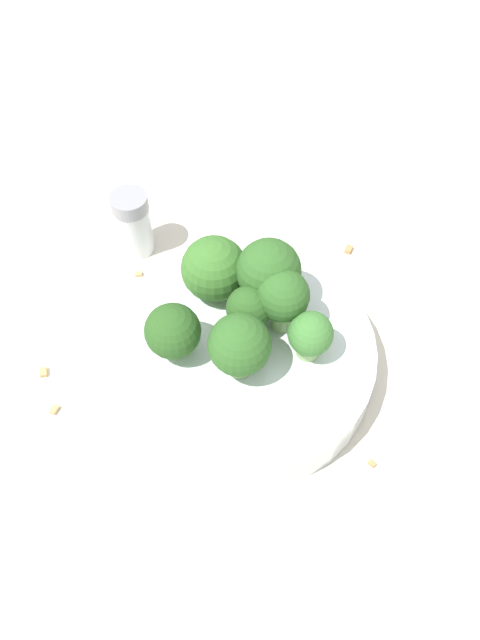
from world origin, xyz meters
name	(u,v)px	position (x,y,z in m)	size (l,w,h in m)	color
ground_plane	(240,367)	(0.00, 0.00, 0.00)	(3.00, 3.00, 0.00)	beige
bowl	(240,356)	(0.00, 0.00, 0.02)	(0.21, 0.21, 0.03)	silver
broccoli_floret_0	(251,311)	(0.00, 0.01, 0.06)	(0.03, 0.03, 0.05)	#7A9E5B
broccoli_floret_1	(267,271)	(0.00, 0.05, 0.07)	(0.05, 0.05, 0.07)	#7A9E5B
broccoli_floret_2	(173,332)	(-0.04, -0.03, 0.06)	(0.04, 0.04, 0.05)	#84AD66
broccoli_floret_3	(214,269)	(-0.04, 0.04, 0.06)	(0.05, 0.05, 0.05)	#8EB770
broccoli_floret_4	(310,335)	(0.05, 0.02, 0.06)	(0.03, 0.03, 0.04)	#8EB770
broccoli_floret_5	(283,297)	(0.02, 0.03, 0.07)	(0.04, 0.04, 0.06)	#8EB770
broccoli_floret_6	(240,346)	(0.01, -0.02, 0.06)	(0.05, 0.05, 0.06)	#7A9E5B
pepper_shaker	(133,223)	(-0.15, 0.07, 0.03)	(0.03, 0.03, 0.06)	silver
almond_crumb_0	(138,273)	(-0.13, 0.04, 0.00)	(0.01, 0.00, 0.01)	tan
almond_crumb_1	(54,409)	(-0.11, -0.10, 0.00)	(0.01, 0.00, 0.01)	tan
almond_crumb_2	(43,371)	(-0.14, -0.08, 0.00)	(0.01, 0.01, 0.01)	tan
almond_crumb_3	(372,463)	(0.13, -0.03, 0.00)	(0.01, 0.00, 0.01)	#AD7F4C
almond_crumb_4	(349,248)	(0.03, 0.16, 0.00)	(0.01, 0.01, 0.01)	#AD7F4C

